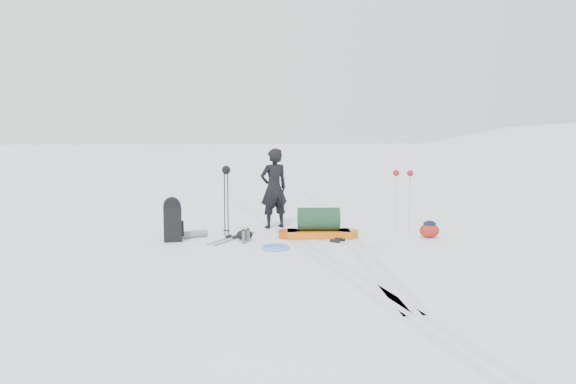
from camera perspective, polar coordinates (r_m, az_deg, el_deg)
The scene contains 13 objects.
ground at distance 11.31m, azimuth 0.70°, elevation -4.87°, with size 200.00×200.00×0.00m, color white.
ski_tracks at distance 12.28m, azimuth 2.65°, elevation -3.99°, with size 3.38×17.97×0.01m.
skier at distance 12.60m, azimuth -1.45°, elevation 0.38°, with size 0.66×0.43×1.80m, color black.
pulk_sled at distance 11.48m, azimuth 3.11°, elevation -3.50°, with size 1.69×0.75×0.63m.
expedition_rucksack at distance 11.35m, azimuth -11.37°, elevation -2.88°, with size 0.89×0.61×0.88m.
ski_poles_black at distance 11.67m, azimuth -6.30°, elevation 1.38°, with size 0.18×0.18×1.47m.
ski_poles_silver at distance 12.23m, azimuth 11.60°, elevation 1.18°, with size 0.41×0.25×1.35m.
touring_skis_grey at distance 11.50m, azimuth -5.71°, elevation -4.65°, with size 1.12×1.43×0.06m.
touring_skis_white at distance 11.06m, azimuth 5.05°, elevation -5.05°, with size 1.55×1.63×0.07m.
rope_coil at distance 10.44m, azimuth -1.26°, elevation -5.61°, with size 0.57×0.57×0.06m.
small_daypack at distance 11.85m, azimuth 14.17°, elevation -3.71°, with size 0.46×0.38×0.36m.
thermos_pair at distance 11.03m, azimuth -4.32°, elevation -4.46°, with size 0.20×0.27×0.28m.
stuff_sack at distance 11.30m, azimuth -4.44°, elevation -4.36°, with size 0.35×0.27×0.21m.
Camera 1 is at (-2.32, -10.86, 2.13)m, focal length 35.00 mm.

